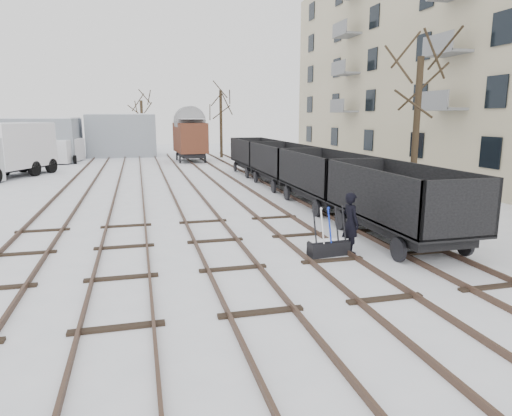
{
  "coord_description": "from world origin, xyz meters",
  "views": [
    {
      "loc": [
        -2.42,
        -11.94,
        4.21
      ],
      "look_at": [
        1.32,
        2.52,
        1.2
      ],
      "focal_mm": 32.0,
      "sensor_mm": 36.0,
      "label": 1
    }
  ],
  "objects_px": {
    "freight_wagon_a": "(397,213)",
    "ground_frame": "(329,247)",
    "box_van_wagon": "(190,137)",
    "lorry": "(6,150)",
    "panel_van": "(65,150)",
    "worker": "(351,223)"
  },
  "relations": [
    {
      "from": "ground_frame",
      "to": "freight_wagon_a",
      "type": "distance_m",
      "value": 3.11
    },
    {
      "from": "box_van_wagon",
      "to": "ground_frame",
      "type": "bearing_deg",
      "value": -91.97
    },
    {
      "from": "box_van_wagon",
      "to": "panel_van",
      "type": "relative_size",
      "value": 1.04
    },
    {
      "from": "worker",
      "to": "box_van_wagon",
      "type": "relative_size",
      "value": 0.36
    },
    {
      "from": "freight_wagon_a",
      "to": "lorry",
      "type": "bearing_deg",
      "value": 128.8
    },
    {
      "from": "worker",
      "to": "ground_frame",
      "type": "bearing_deg",
      "value": 88.44
    },
    {
      "from": "box_van_wagon",
      "to": "lorry",
      "type": "height_order",
      "value": "box_van_wagon"
    },
    {
      "from": "box_van_wagon",
      "to": "panel_van",
      "type": "bearing_deg",
      "value": 168.0
    },
    {
      "from": "box_van_wagon",
      "to": "freight_wagon_a",
      "type": "bearing_deg",
      "value": -86.49
    },
    {
      "from": "lorry",
      "to": "panel_van",
      "type": "distance_m",
      "value": 10.88
    },
    {
      "from": "worker",
      "to": "panel_van",
      "type": "height_order",
      "value": "panel_van"
    },
    {
      "from": "box_van_wagon",
      "to": "panel_van",
      "type": "xyz_separation_m",
      "value": [
        -11.36,
        1.75,
        -1.22
      ]
    },
    {
      "from": "freight_wagon_a",
      "to": "ground_frame",
      "type": "bearing_deg",
      "value": -162.05
    },
    {
      "from": "ground_frame",
      "to": "worker",
      "type": "distance_m",
      "value": 1.02
    },
    {
      "from": "worker",
      "to": "box_van_wagon",
      "type": "height_order",
      "value": "box_van_wagon"
    },
    {
      "from": "ground_frame",
      "to": "worker",
      "type": "xyz_separation_m",
      "value": [
        0.75,
        0.1,
        0.68
      ]
    },
    {
      "from": "freight_wagon_a",
      "to": "panel_van",
      "type": "height_order",
      "value": "freight_wagon_a"
    },
    {
      "from": "ground_frame",
      "to": "lorry",
      "type": "xyz_separation_m",
      "value": [
        -14.29,
        22.3,
        1.66
      ]
    },
    {
      "from": "worker",
      "to": "panel_van",
      "type": "xyz_separation_m",
      "value": [
        -12.81,
        32.81,
        0.15
      ]
    },
    {
      "from": "ground_frame",
      "to": "freight_wagon_a",
      "type": "height_order",
      "value": "freight_wagon_a"
    },
    {
      "from": "box_van_wagon",
      "to": "worker",
      "type": "bearing_deg",
      "value": -90.58
    },
    {
      "from": "ground_frame",
      "to": "lorry",
      "type": "distance_m",
      "value": 26.54
    }
  ]
}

